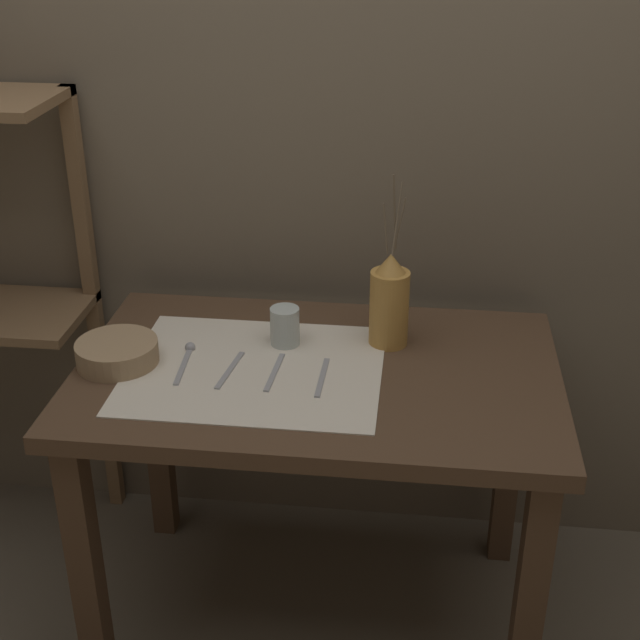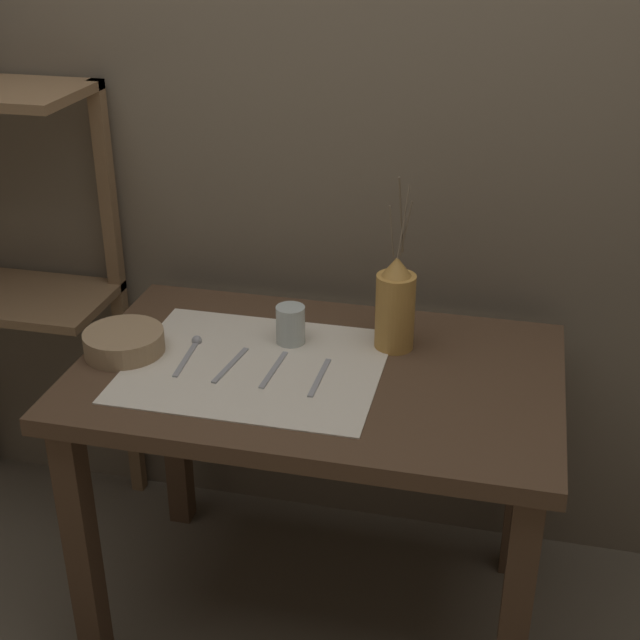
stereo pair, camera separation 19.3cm
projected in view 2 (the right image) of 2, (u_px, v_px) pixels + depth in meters
ground_plane at (318, 611)px, 2.31m from camera, size 12.00×12.00×0.00m
stone_wall_back at (360, 109)px, 2.16m from camera, size 7.00×0.06×2.40m
wooden_table at (317, 410)px, 2.03m from camera, size 1.08×0.68×0.73m
wooden_shelf_unit at (5, 230)px, 2.36m from camera, size 0.55×0.30×1.25m
linen_cloth at (255, 365)px, 1.99m from camera, size 0.56×0.46×0.00m
pitcher_with_flowers at (395, 306)px, 2.02m from camera, size 0.09×0.09×0.42m
wooden_bowl at (124, 342)px, 2.03m from camera, size 0.18×0.18×0.05m
glass_tumbler_near at (291, 325)px, 2.07m from camera, size 0.07×0.07×0.09m
spoon_inner at (193, 347)px, 2.06m from camera, size 0.03×0.18×0.02m
knife_center at (230, 365)px, 1.98m from camera, size 0.03×0.17×0.00m
fork_inner at (274, 370)px, 1.97m from camera, size 0.02×0.17×0.00m
fork_outer at (320, 377)px, 1.94m from camera, size 0.01×0.17×0.00m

